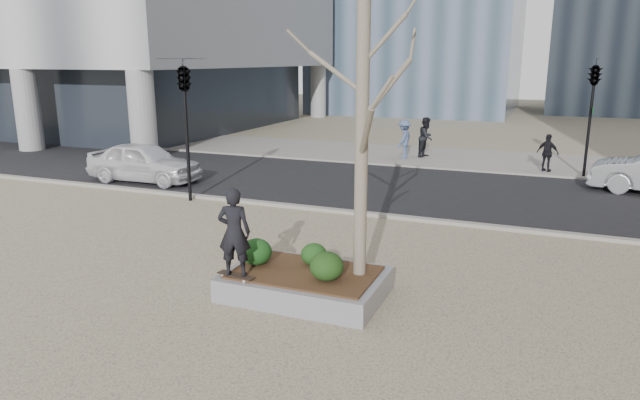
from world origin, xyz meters
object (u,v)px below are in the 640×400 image
at_px(planter, 305,284).
at_px(skateboard, 236,277).
at_px(police_car, 144,162).
at_px(skateboarder, 234,232).

height_order(planter, skateboard, skateboard).
height_order(planter, police_car, police_car).
bearing_deg(police_car, skateboard, -134.60).
xyz_separation_m(skateboard, police_car, (-8.62, 8.13, 0.27)).
distance_m(skateboard, skateboarder, 0.87).
relative_size(planter, skateboard, 3.85).
relative_size(planter, skateboarder, 1.79).
bearing_deg(planter, police_car, 142.76).
xyz_separation_m(planter, skateboarder, (-1.10, -0.74, 1.14)).
bearing_deg(police_car, skateboarder, -134.60).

